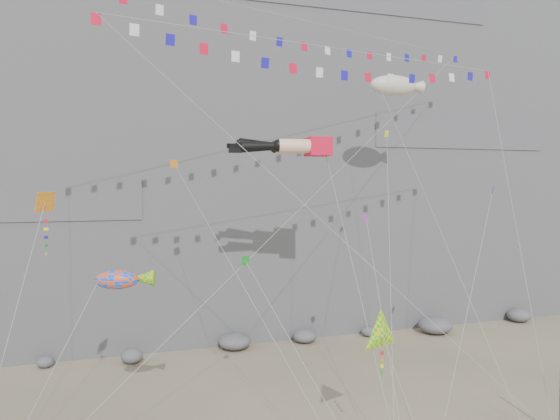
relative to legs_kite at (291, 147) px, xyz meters
name	(u,v)px	position (x,y,z in m)	size (l,w,h in m)	color
cliff	(200,71)	(-1.52, 24.27, 9.39)	(80.00, 28.00, 50.00)	slate
talus_boulders	(235,342)	(-1.52, 9.27, -15.01)	(60.00, 3.00, 1.20)	slate
anchor_pole_right	(560,402)	(11.18, -10.80, -13.73)	(0.12, 0.12, 3.77)	slate
legs_kite	(291,147)	(0.00, 0.00, 0.00)	(6.68, 17.49, 22.35)	red
flag_banner_upper	(292,18)	(0.19, 0.32, 8.15)	(33.11, 16.83, 31.19)	red
flag_banner_lower	(333,48)	(1.14, -3.96, 5.33)	(25.41, 9.29, 24.08)	red
harlequin_kite	(45,203)	(-13.89, -6.10, -3.20)	(4.01, 5.97, 13.73)	red
fish_windsock	(116,280)	(-10.83, -5.22, -7.05)	(7.42, 6.37, 11.53)	#FF4B0D
delta_kite	(383,335)	(0.78, -10.69, -9.31)	(2.39, 6.55, 8.63)	yellow
blimp_windsock	(394,86)	(9.19, 3.23, 4.88)	(4.50, 13.21, 23.97)	beige
small_kite_a	(177,169)	(-7.08, 0.70, -1.46)	(6.58, 14.80, 21.10)	orange
small_kite_b	(367,223)	(3.65, -3.46, -4.73)	(3.03, 9.73, 14.58)	#B622C6
small_kite_c	(247,264)	(-4.37, -5.75, -6.46)	(4.06, 10.80, 14.14)	#169426
small_kite_d	(387,142)	(6.58, -0.53, 0.45)	(7.35, 13.80, 22.26)	#FFF415
small_kite_e	(492,193)	(10.99, -5.51, -2.89)	(9.74, 8.03, 17.35)	#1A14B4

